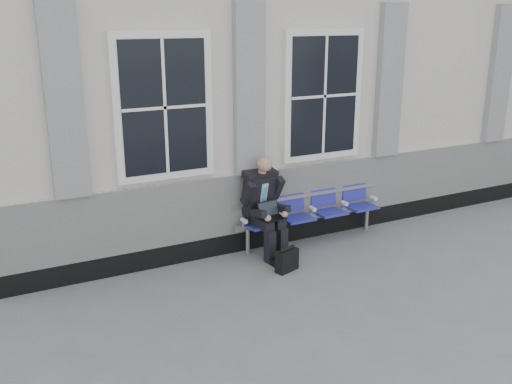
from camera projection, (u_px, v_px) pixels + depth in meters
ground at (355, 274)px, 7.86m from camera, size 70.00×70.00×0.00m
station_building at (242, 85)px, 10.15m from camera, size 14.40×4.40×4.49m
bench at (310, 207)px, 8.86m from camera, size 2.60×0.47×0.91m
businessman at (264, 203)px, 8.28m from camera, size 0.64×0.86×1.49m
briefcase at (287, 260)px, 7.90m from camera, size 0.37×0.24×0.35m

